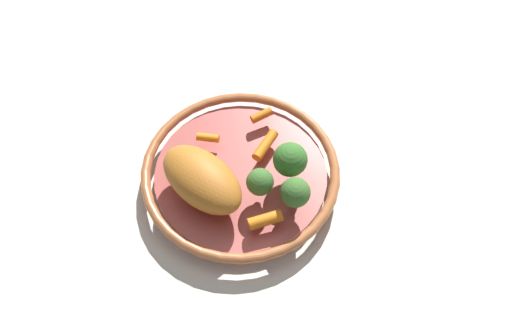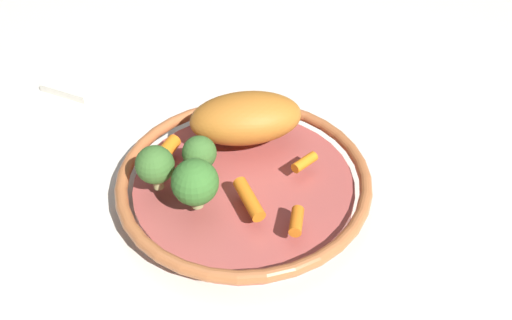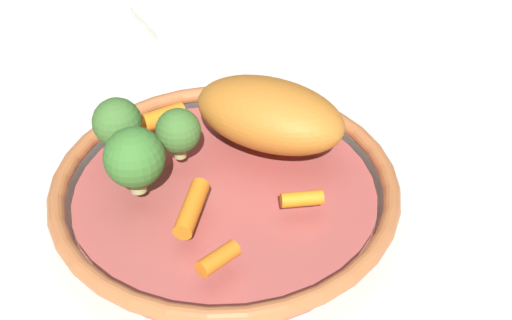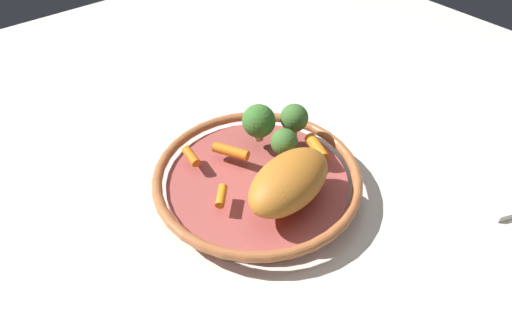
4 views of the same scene
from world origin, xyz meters
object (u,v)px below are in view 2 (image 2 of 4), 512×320
at_px(baby_carrot_left, 165,152).
at_px(baby_carrot_back, 305,162).
at_px(baby_carrot_right, 296,221).
at_px(baby_carrot_center, 249,199).
at_px(broccoli_floret_small, 195,183).
at_px(serving_bowl, 244,182).
at_px(broccoli_floret_large, 199,156).
at_px(roast_chicken_piece, 244,118).
at_px(dish_towel, 80,81).
at_px(broccoli_floret_edge, 155,165).

height_order(baby_carrot_left, baby_carrot_back, baby_carrot_left).
xyz_separation_m(baby_carrot_left, baby_carrot_right, (0.18, -0.12, -0.00)).
distance_m(baby_carrot_center, broccoli_floret_small, 0.07).
height_order(serving_bowl, broccoli_floret_large, broccoli_floret_large).
height_order(baby_carrot_back, broccoli_floret_large, broccoli_floret_large).
distance_m(roast_chicken_piece, broccoli_floret_small, 0.15).
distance_m(baby_carrot_center, baby_carrot_right, 0.07).
relative_size(baby_carrot_left, dish_towel, 0.56).
relative_size(baby_carrot_center, dish_towel, 0.65).
xyz_separation_m(serving_bowl, baby_carrot_right, (0.07, -0.09, 0.03)).
xyz_separation_m(broccoli_floret_large, dish_towel, (-0.26, 0.28, -0.07)).
bearing_deg(roast_chicken_piece, baby_carrot_left, -155.59).
bearing_deg(baby_carrot_right, dish_towel, 136.08).
xyz_separation_m(serving_bowl, broccoli_floret_edge, (-0.11, -0.03, 0.06)).
bearing_deg(baby_carrot_center, baby_carrot_back, 44.97).
height_order(baby_carrot_center, broccoli_floret_large, broccoli_floret_large).
height_order(roast_chicken_piece, broccoli_floret_large, roast_chicken_piece).
relative_size(broccoli_floret_large, dish_towel, 0.56).
bearing_deg(baby_carrot_left, broccoli_floret_edge, -89.86).
height_order(baby_carrot_center, broccoli_floret_small, broccoli_floret_small).
xyz_separation_m(serving_bowl, baby_carrot_left, (-0.11, 0.03, 0.03)).
distance_m(baby_carrot_left, baby_carrot_right, 0.22).
height_order(roast_chicken_piece, dish_towel, roast_chicken_piece).
distance_m(baby_carrot_center, broccoli_floret_large, 0.09).
distance_m(baby_carrot_left, broccoli_floret_edge, 0.07).
bearing_deg(baby_carrot_back, baby_carrot_center, -135.03).
height_order(baby_carrot_left, broccoli_floret_edge, broccoli_floret_edge).
xyz_separation_m(serving_bowl, dish_towel, (-0.32, 0.28, -0.02)).
relative_size(baby_carrot_center, baby_carrot_right, 1.60).
relative_size(baby_carrot_left, baby_carrot_center, 0.87).
height_order(serving_bowl, baby_carrot_center, baby_carrot_center).
bearing_deg(dish_towel, broccoli_floret_large, -47.50).
bearing_deg(broccoli_floret_edge, baby_carrot_back, 13.32).
height_order(baby_carrot_left, baby_carrot_center, baby_carrot_left).
bearing_deg(broccoli_floret_large, broccoli_floret_small, -87.52).
distance_m(broccoli_floret_small, broccoli_floret_large, 0.06).
relative_size(baby_carrot_back, broccoli_floret_small, 0.57).
height_order(roast_chicken_piece, baby_carrot_right, roast_chicken_piece).
bearing_deg(broccoli_floret_large, baby_carrot_left, 148.80).
height_order(broccoli_floret_edge, broccoli_floret_large, broccoli_floret_edge).
bearing_deg(broccoli_floret_edge, broccoli_floret_small, -29.81).
bearing_deg(roast_chicken_piece, baby_carrot_center, -84.62).
height_order(broccoli_floret_small, dish_towel, broccoli_floret_small).
xyz_separation_m(baby_carrot_center, broccoli_floret_large, (-0.07, 0.06, 0.02)).
bearing_deg(broccoli_floret_large, baby_carrot_back, 7.39).
xyz_separation_m(broccoli_floret_small, broccoli_floret_large, (-0.00, 0.06, -0.01)).
xyz_separation_m(roast_chicken_piece, dish_towel, (-0.31, 0.20, -0.07)).
xyz_separation_m(serving_bowl, broccoli_floret_small, (-0.06, -0.06, 0.06)).
relative_size(serving_bowl, broccoli_floret_small, 5.00).
bearing_deg(broccoli_floret_small, roast_chicken_piece, 69.37).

